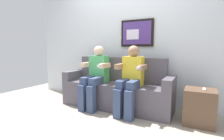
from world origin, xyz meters
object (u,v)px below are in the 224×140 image
person_on_right (131,77)px  side_table_right (199,107)px  spare_remote_on_table (204,89)px  couch (116,90)px  person_on_left (96,74)px

person_on_right → side_table_right: person_on_right is taller
person_on_right → spare_remote_on_table: 1.06m
side_table_right → spare_remote_on_table: 0.27m
couch → spare_remote_on_table: bearing=-5.7°
couch → person_on_right: bearing=-26.6°
person_on_right → side_table_right: bearing=3.5°
person_on_left → side_table_right: (1.67, 0.06, -0.36)m
person_on_left → person_on_right: 0.67m
person_on_left → person_on_right: (0.67, 0.00, 0.00)m
couch → side_table_right: couch is taller
couch → spare_remote_on_table: size_ratio=15.25×
side_table_right → spare_remote_on_table: size_ratio=3.85×
couch → spare_remote_on_table: couch is taller
couch → side_table_right: (1.34, -0.11, -0.06)m
spare_remote_on_table → person_on_right: bearing=-178.4°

